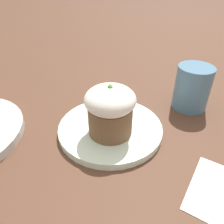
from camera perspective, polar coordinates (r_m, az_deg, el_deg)
ground_plane at (r=0.43m, az=0.09°, el=-4.96°), size 4.00×4.00×0.00m
dessert_plate at (r=0.43m, az=0.09°, el=-4.26°), size 0.20×0.20×0.01m
carrot_cake at (r=0.38m, az=-0.00°, el=0.67°), size 0.09×0.09×0.10m
spoon at (r=0.42m, az=-1.81°, el=-3.79°), size 0.13×0.04×0.01m
coffee_cup at (r=0.51m, az=20.57°, el=6.05°), size 0.11×0.08×0.10m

